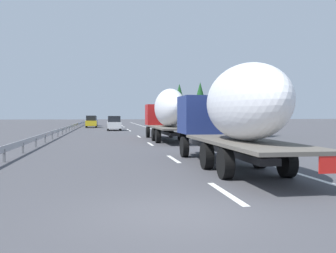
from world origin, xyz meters
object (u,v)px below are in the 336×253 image
Objects in this scene: truck_lead at (167,111)px; road_sign at (175,113)px; car_blue_sedan at (93,121)px; car_yellow_coupe at (91,122)px; truck_trailing at (233,110)px; car_white_van at (114,123)px.

road_sign is at bearing -12.63° from truck_lead.
car_yellow_coupe is at bearing -179.49° from car_blue_sedan.
truck_trailing is at bearing 174.22° from road_sign.
car_white_van is 21.93m from car_blue_sedan.
car_yellow_coupe is (33.95, 7.32, -1.43)m from truck_lead.
truck_lead is at bearing -170.28° from car_blue_sedan.
car_white_van is at bearing 10.16° from truck_lead.
truck_lead is at bearing -167.83° from car_yellow_coupe.
road_sign reaches higher than car_blue_sedan.
truck_trailing is 60.50m from car_blue_sedan.
truck_trailing reaches higher than car_yellow_coupe.
car_yellow_coupe is at bearing 8.21° from truck_trailing.
car_white_van is 12.85m from car_yellow_coupe.
road_sign is (-29.38, -10.50, 1.45)m from car_blue_sedan.
truck_trailing is 51.31m from car_yellow_coupe.
car_yellow_coupe is (12.38, 3.45, 0.01)m from car_white_van.
truck_lead reaches higher than road_sign.
truck_trailing is 2.83× the size of car_white_van.
car_yellow_coupe is at bearing 12.17° from truck_lead.
car_yellow_coupe is 22.70m from road_sign.
truck_lead is 43.86m from car_blue_sedan.
truck_trailing reaches higher than car_white_van.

